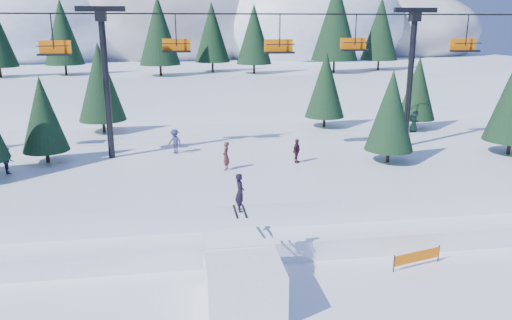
{
  "coord_description": "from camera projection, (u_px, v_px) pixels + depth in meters",
  "views": [
    {
      "loc": [
        -4.08,
        -17.33,
        11.69
      ],
      "look_at": [
        -0.49,
        6.0,
        5.2
      ],
      "focal_mm": 35.0,
      "sensor_mm": 36.0,
      "label": 1
    }
  ],
  "objects": [
    {
      "name": "mid_shelf",
      "position": [
        238.0,
        169.0,
        37.04
      ],
      "size": [
        70.0,
        22.0,
        2.5
      ],
      "primitive_type": "cube",
      "color": "white",
      "rests_on": "ground"
    },
    {
      "name": "berm",
      "position": [
        259.0,
        231.0,
        27.69
      ],
      "size": [
        70.0,
        6.0,
        1.1
      ],
      "primitive_type": "cube",
      "color": "white",
      "rests_on": "ground"
    },
    {
      "name": "mountain_ridge",
      "position": [
        171.0,
        35.0,
        86.81
      ],
      "size": [
        119.0,
        60.27,
        26.46
      ],
      "color": "white",
      "rests_on": "ground"
    },
    {
      "name": "jump_kicker",
      "position": [
        242.0,
        277.0,
        21.34
      ],
      "size": [
        3.15,
        4.37,
        5.38
      ],
      "color": "white",
      "rests_on": "ground"
    },
    {
      "name": "chairlift",
      "position": [
        253.0,
        58.0,
        35.11
      ],
      "size": [
        46.0,
        3.21,
        10.28
      ],
      "color": "black",
      "rests_on": "mid_shelf"
    },
    {
      "name": "conifer_stand",
      "position": [
        261.0,
        93.0,
        36.88
      ],
      "size": [
        61.65,
        17.07,
        8.49
      ],
      "color": "black",
      "rests_on": "mid_shelf"
    },
    {
      "name": "distant_skiers",
      "position": [
        233.0,
        142.0,
        35.99
      ],
      "size": [
        31.98,
        10.08,
        1.86
      ],
      "color": "#2A233B",
      "rests_on": "mid_shelf"
    },
    {
      "name": "banner_near",
      "position": [
        417.0,
        257.0,
        24.64
      ],
      "size": [
        2.77,
        0.77,
        0.9
      ],
      "color": "black",
      "rests_on": "ground"
    },
    {
      "name": "banner_far",
      "position": [
        439.0,
        238.0,
        26.84
      ],
      "size": [
        2.76,
        0.8,
        0.9
      ],
      "color": "black",
      "rests_on": "ground"
    }
  ]
}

